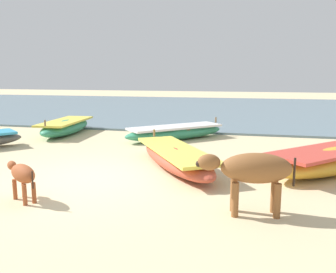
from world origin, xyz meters
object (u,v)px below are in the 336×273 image
fishing_boat_6 (175,132)px  cow_adult_brown (252,171)px  calf_near_rust (22,174)px  fishing_boat_3 (66,127)px  fishing_boat_0 (335,159)px  fishing_boat_4 (176,157)px

fishing_boat_6 → cow_adult_brown: (2.63, -6.31, 0.47)m
cow_adult_brown → calf_near_rust: size_ratio=1.64×
fishing_boat_3 → fishing_boat_6: size_ratio=1.00×
fishing_boat_0 → fishing_boat_3: (-8.66, 3.33, -0.02)m
fishing_boat_3 → cow_adult_brown: size_ratio=2.19×
fishing_boat_3 → fishing_boat_6: 4.21m
fishing_boat_4 → calf_near_rust: fishing_boat_4 is taller
fishing_boat_4 → fishing_boat_6: bearing=-19.8°
fishing_boat_3 → cow_adult_brown: (6.84, -6.39, 0.44)m
cow_adult_brown → fishing_boat_0: bearing=-129.6°
fishing_boat_0 → calf_near_rust: size_ratio=3.98×
cow_adult_brown → fishing_boat_6: bearing=-76.1°
fishing_boat_6 → cow_adult_brown: 6.85m
fishing_boat_0 → fishing_boat_6: bearing=97.8°
fishing_boat_6 → cow_adult_brown: size_ratio=2.19×
fishing_boat_0 → fishing_boat_4: bearing=142.2°
fishing_boat_3 → cow_adult_brown: bearing=42.4°
fishing_boat_0 → calf_near_rust: (-5.77, -3.35, 0.17)m
cow_adult_brown → calf_near_rust: 3.96m
fishing_boat_0 → cow_adult_brown: (-1.83, -3.06, 0.42)m
fishing_boat_6 → cow_adult_brown: cow_adult_brown is taller
fishing_boat_3 → cow_adult_brown: cow_adult_brown is taller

